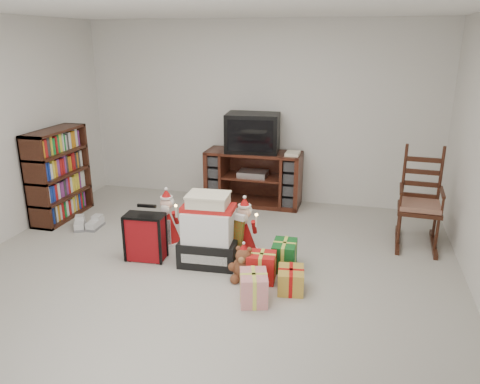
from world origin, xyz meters
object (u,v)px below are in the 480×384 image
object	(u,v)px
sneaker_pair	(87,224)
gift_cluster	(271,269)
gift_pile	(209,234)
santa_figurine	(245,232)
crt_television	(253,132)
rocking_chair	(418,210)
red_suitcase	(145,237)
teddy_bear	(244,265)
tv_stand	(253,178)
mrs_claus_figurine	(168,223)
bookshelf	(59,176)

from	to	relation	value
sneaker_pair	gift_cluster	bearing A→B (deg)	-35.52
gift_pile	santa_figurine	bearing A→B (deg)	42.22
gift_pile	sneaker_pair	bearing A→B (deg)	160.08
santa_figurine	crt_television	distance (m)	1.83
rocking_chair	red_suitcase	xyz separation A→B (m)	(-2.81, -1.19, -0.14)
sneaker_pair	gift_cluster	size ratio (longest dim) A/B	0.40
rocking_chair	santa_figurine	distance (m)	2.00
teddy_bear	crt_television	world-z (taller)	crt_television
rocking_chair	crt_television	xyz separation A→B (m)	(-2.13, 0.85, 0.62)
teddy_bear	tv_stand	bearing A→B (deg)	100.65
teddy_bear	gift_pile	bearing A→B (deg)	149.28
sneaker_pair	tv_stand	bearing A→B (deg)	20.44
gift_cluster	tv_stand	bearing A→B (deg)	107.16
mrs_claus_figurine	gift_cluster	bearing A→B (deg)	-25.16
teddy_bear	mrs_claus_figurine	world-z (taller)	mrs_claus_figurine
santa_figurine	mrs_claus_figurine	world-z (taller)	mrs_claus_figurine
mrs_claus_figurine	gift_cluster	world-z (taller)	mrs_claus_figurine
teddy_bear	sneaker_pair	bearing A→B (deg)	160.52
rocking_chair	crt_television	bearing A→B (deg)	161.54
mrs_claus_figurine	crt_television	xyz separation A→B (m)	(0.61, 1.60, 0.77)
tv_stand	bookshelf	size ratio (longest dim) A/B	1.14
gift_pile	santa_figurine	xyz separation A→B (m)	(0.30, 0.31, -0.08)
bookshelf	teddy_bear	bearing A→B (deg)	-21.06
gift_pile	sneaker_pair	xyz separation A→B (m)	(-1.75, 0.52, -0.27)
red_suitcase	teddy_bear	bearing A→B (deg)	-12.74
gift_pile	teddy_bear	world-z (taller)	gift_pile
tv_stand	rocking_chair	xyz separation A→B (m)	(2.11, -0.83, 0.02)
gift_pile	mrs_claus_figurine	size ratio (longest dim) A/B	1.13
rocking_chair	gift_pile	bearing A→B (deg)	-149.50
gift_cluster	sneaker_pair	bearing A→B (deg)	162.34
red_suitcase	santa_figurine	world-z (taller)	santa_figurine
sneaker_pair	santa_figurine	bearing A→B (deg)	-23.61
bookshelf	gift_cluster	world-z (taller)	bookshelf
red_suitcase	gift_cluster	bearing A→B (deg)	-11.39
teddy_bear	gift_cluster	xyz separation A→B (m)	(0.27, -0.01, -0.01)
gift_pile	crt_television	size ratio (longest dim) A/B	0.98
sneaker_pair	crt_television	distance (m)	2.47
rocking_chair	bookshelf	bearing A→B (deg)	-172.64
tv_stand	crt_television	size ratio (longest dim) A/B	1.77
rocking_chair	teddy_bear	bearing A→B (deg)	-138.06
teddy_bear	santa_figurine	size ratio (longest dim) A/B	0.53
tv_stand	red_suitcase	world-z (taller)	tv_stand
gift_cluster	bookshelf	bearing A→B (deg)	160.55
gift_pile	gift_cluster	bearing A→B (deg)	-24.33
crt_television	tv_stand	bearing A→B (deg)	-54.38
teddy_bear	crt_television	size ratio (longest dim) A/B	0.46
red_suitcase	mrs_claus_figurine	distance (m)	0.45
mrs_claus_figurine	sneaker_pair	world-z (taller)	mrs_claus_figurine
gift_pile	tv_stand	bearing A→B (deg)	85.66
tv_stand	teddy_bear	size ratio (longest dim) A/B	3.86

